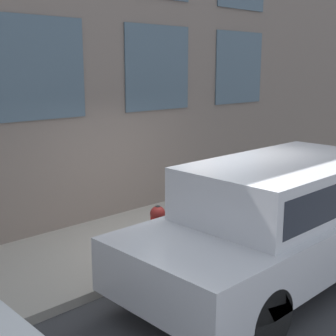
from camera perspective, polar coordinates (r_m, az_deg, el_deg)
ground_plane at (r=7.78m, az=3.78°, el=-10.85°), size 80.00×80.00×0.00m
sidewalk at (r=8.57m, az=-2.32°, el=-8.13°), size 2.45×60.00×0.13m
building_facade at (r=9.12m, az=-8.45°, el=15.11°), size 0.33×40.00×7.04m
fire_hydrant at (r=7.47m, az=-1.25°, el=-7.46°), size 0.31×0.43×0.78m
person at (r=8.11m, az=1.14°, el=-3.51°), size 0.29×0.19×1.19m
parked_truck_silver_near at (r=6.93m, az=13.97°, el=-5.22°), size 1.97×5.16×1.76m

